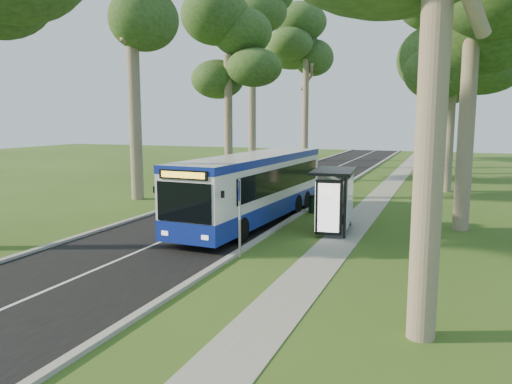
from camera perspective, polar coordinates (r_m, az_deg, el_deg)
ground at (r=19.05m, az=-0.71°, el=-6.23°), size 120.00×120.00×0.00m
road at (r=29.41m, az=0.23°, el=-0.99°), size 7.00×100.00×0.02m
kerb_east at (r=28.36m, az=6.85°, el=-1.30°), size 0.25×100.00×0.12m
kerb_west at (r=30.82m, az=-5.86°, el=-0.51°), size 0.25×100.00×0.12m
centre_line at (r=29.41m, az=0.23°, el=-0.97°), size 0.12×100.00×0.00m
footpath at (r=27.79m, az=12.85°, el=-1.76°), size 1.50×100.00×0.02m
bus at (r=22.97m, az=-0.30°, el=0.45°), size 3.12×12.02×3.16m
bus_stop_sign at (r=17.05m, az=-1.89°, el=-2.04°), size 0.16×0.38×2.79m
bus_shelter at (r=21.08m, az=8.97°, el=0.30°), size 1.96×3.24×2.66m
litter_bin at (r=25.78m, az=6.57°, el=-1.37°), size 0.52×0.52×0.91m
car_white at (r=39.47m, az=-1.24°, el=2.53°), size 3.01×4.83×1.53m
car_silver at (r=48.81m, az=1.91°, el=3.74°), size 2.14×5.21×1.68m
tree_west_c at (r=38.83m, az=-3.24°, el=15.65°), size 5.20×5.20×13.09m
tree_west_d at (r=49.17m, az=-0.44°, el=17.82°), size 5.20×5.20×17.38m
tree_west_e at (r=57.60m, az=5.77°, el=15.07°), size 5.20×5.20×15.56m
tree_east_c at (r=35.49m, az=21.75°, el=16.38°), size 5.20×5.20×13.60m
tree_east_d at (r=47.52m, az=23.23°, el=15.30°), size 5.20×5.20×14.92m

